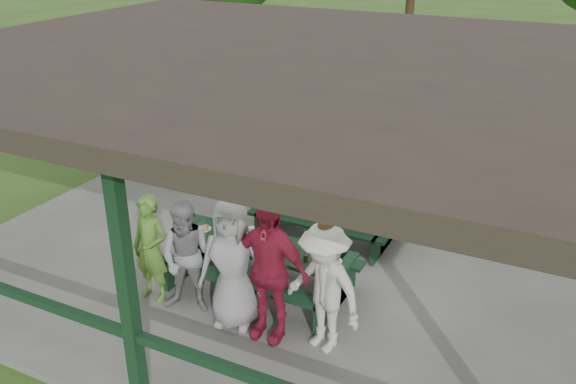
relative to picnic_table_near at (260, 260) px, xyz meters
The scene contains 16 objects.
ground 1.34m from the picnic_table_near, 94.87° to the left, with size 90.00×90.00×0.00m, color #2E561B.
concrete_slab 1.32m from the picnic_table_near, 94.87° to the left, with size 10.00×8.00×0.10m, color slate.
pavilion_structure 2.86m from the picnic_table_near, 94.87° to the left, with size 10.60×8.60×3.24m.
picnic_table_near is the anchor object (origin of this frame).
picnic_table_far 2.01m from the picnic_table_near, 83.84° to the left, with size 2.41×1.39×0.75m.
table_setting 0.34m from the picnic_table_near, ahead, with size 2.30×0.45×0.10m.
contestant_green 1.55m from the picnic_table_near, 144.68° to the right, with size 0.57×0.38×1.57m, color #588B2E.
contestant_grey_left 1.11m from the picnic_table_near, 124.70° to the right, with size 0.78×0.61×1.61m, color gray.
contestant_grey_mid 0.98m from the picnic_table_near, 84.25° to the right, with size 0.88×0.57×1.80m, color #9B9B9E.
contestant_red 1.18m from the picnic_table_near, 55.58° to the right, with size 1.11×0.46×1.90m, color #A51E3C.
contestant_white_fedora 1.61m from the picnic_table_near, 31.22° to the right, with size 1.25×0.94×1.77m.
spectator_lblue 2.95m from the picnic_table_near, 99.83° to the left, with size 1.57×0.50×1.70m, color #89A1D4.
spectator_blue 3.87m from the picnic_table_near, 113.06° to the left, with size 0.71×0.46×1.94m, color #4267AD.
spectator_grey 3.18m from the picnic_table_near, 64.91° to the left, with size 0.77×0.60×1.58m, color #969698.
pickup_truck 10.77m from the picnic_table_near, 74.45° to the left, with size 2.28×4.95×1.38m, color silver.
farm_trailer 9.37m from the picnic_table_near, 106.25° to the left, with size 4.06×1.91×1.42m.
Camera 1 is at (3.84, -7.79, 5.04)m, focal length 38.00 mm.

